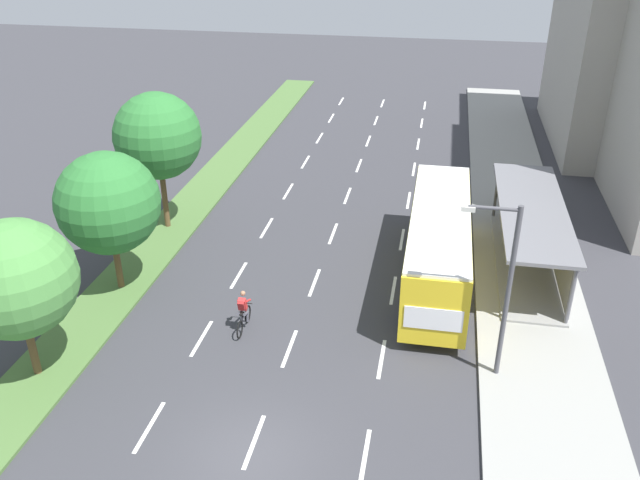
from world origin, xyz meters
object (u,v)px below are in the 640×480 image
at_px(bus_shelter, 536,230).
at_px(cyclist, 243,313).
at_px(bus, 439,239).
at_px(median_tree_third, 157,136).
at_px(median_tree_nearest, 15,279).
at_px(median_tree_second, 108,203).
at_px(streetlight, 504,282).

height_order(bus_shelter, cyclist, bus_shelter).
bearing_deg(bus, median_tree_third, 168.45).
distance_m(bus_shelter, bus, 4.76).
distance_m(median_tree_nearest, median_tree_second, 6.07).
height_order(median_tree_third, streetlight, median_tree_third).
height_order(bus, cyclist, bus).
xyz_separation_m(bus_shelter, bus, (-4.28, -2.07, 0.20)).
distance_m(cyclist, median_tree_nearest, 8.25).
bearing_deg(median_tree_nearest, bus, 34.12).
distance_m(median_tree_nearest, streetlight, 16.18).
xyz_separation_m(bus_shelter, median_tree_third, (-18.05, 0.74, 3.07)).
xyz_separation_m(median_tree_nearest, median_tree_third, (-0.04, 12.12, 0.96)).
bearing_deg(median_tree_third, cyclist, -51.18).
xyz_separation_m(median_tree_nearest, streetlight, (15.90, 2.97, -0.08)).
xyz_separation_m(median_tree_nearest, median_tree_second, (0.28, 6.06, 0.11)).
bearing_deg(median_tree_second, bus, 13.57).
distance_m(bus_shelter, streetlight, 8.90).
bearing_deg(streetlight, cyclist, 173.43).
bearing_deg(cyclist, median_tree_third, 128.82).
xyz_separation_m(cyclist, median_tree_second, (-6.16, 2.00, 3.29)).
bearing_deg(bus, bus_shelter, 25.86).
height_order(median_tree_nearest, median_tree_second, median_tree_second).
bearing_deg(median_tree_nearest, median_tree_third, 90.20).
distance_m(cyclist, median_tree_third, 11.14).
relative_size(bus, median_tree_nearest, 1.91).
relative_size(bus, streetlight, 1.74).
distance_m(bus, median_tree_nearest, 16.70).
height_order(median_tree_second, median_tree_third, median_tree_third).
bearing_deg(bus_shelter, median_tree_nearest, -147.71).
height_order(bus, median_tree_third, median_tree_third).
relative_size(median_tree_second, median_tree_third, 0.88).
height_order(bus, median_tree_second, median_tree_second).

